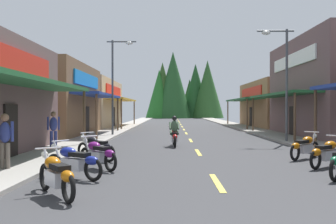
{
  "coord_description": "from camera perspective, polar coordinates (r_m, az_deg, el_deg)",
  "views": [
    {
      "loc": [
        -1.2,
        -2.03,
        1.92
      ],
      "look_at": [
        -1.45,
        29.54,
        1.66
      ],
      "focal_mm": 39.73,
      "sensor_mm": 36.0,
      "label": 1
    }
  ],
  "objects": [
    {
      "name": "storefront_left_middle",
      "position": [
        28.29,
        -19.83,
        1.74
      ],
      "size": [
        9.39,
        10.25,
        5.1
      ],
      "color": "brown",
      "rests_on": "ground"
    },
    {
      "name": "pedestrian_by_shop",
      "position": [
        17.87,
        -17.17,
        -2.32
      ],
      "size": [
        0.55,
        0.35,
        1.8
      ],
      "rotation": [
        0.0,
        0.0,
        1.86
      ],
      "color": "#333F8C",
      "rests_on": "ground"
    },
    {
      "name": "motorcycle_parked_left_3",
      "position": [
        14.1,
        -10.98,
        -5.35
      ],
      "size": [
        1.72,
        1.44,
        1.04
      ],
      "rotation": [
        0.0,
        0.0,
        2.45
      ],
      "color": "black",
      "rests_on": "ground"
    },
    {
      "name": "motorcycle_parked_right_3",
      "position": [
        13.29,
        23.2,
        -5.74
      ],
      "size": [
        1.7,
        1.45,
        1.04
      ],
      "rotation": [
        0.0,
        0.0,
        0.7
      ],
      "color": "black",
      "rests_on": "ground"
    },
    {
      "name": "streetlamp_right",
      "position": [
        21.92,
        17.0,
        6.28
      ],
      "size": [
        2.07,
        0.3,
        6.4
      ],
      "color": "#474C51",
      "rests_on": "ground"
    },
    {
      "name": "pedestrian_waiting",
      "position": [
        12.25,
        -23.74,
        -3.68
      ],
      "size": [
        0.57,
        0.31,
        1.78
      ],
      "rotation": [
        0.0,
        0.0,
        4.58
      ],
      "color": "#726659",
      "rests_on": "ground"
    },
    {
      "name": "sidewalk_left",
      "position": [
        32.64,
        -8.14,
        -2.79
      ],
      "size": [
        2.34,
        90.39,
        0.12
      ],
      "primitive_type": "cube",
      "color": "#9E9991",
      "rests_on": "ground"
    },
    {
      "name": "motorcycle_parked_left_0",
      "position": [
        8.55,
        -16.77,
        -9.17
      ],
      "size": [
        1.34,
        1.79,
        1.04
      ],
      "rotation": [
        0.0,
        0.0,
        2.2
      ],
      "color": "black",
      "rests_on": "ground"
    },
    {
      "name": "storefront_left_far",
      "position": [
        40.26,
        -14.07,
        1.25
      ],
      "size": [
        9.99,
        13.33,
        4.94
      ],
      "color": "tan",
      "rests_on": "ground"
    },
    {
      "name": "ground",
      "position": [
        32.31,
        2.59,
        -3.02
      ],
      "size": [
        9.81,
        90.39,
        0.1
      ],
      "primitive_type": "cube",
      "color": "#38383A"
    },
    {
      "name": "centerline_dashes",
      "position": [
        36.47,
        2.35,
        -2.53
      ],
      "size": [
        0.16,
        66.3,
        0.01
      ],
      "color": "#E0C64C",
      "rests_on": "ground"
    },
    {
      "name": "sidewalk_right",
      "position": [
        33.09,
        13.18,
        -2.76
      ],
      "size": [
        2.34,
        90.39,
        0.12
      ],
      "primitive_type": "cube",
      "color": "gray",
      "rests_on": "ground"
    },
    {
      "name": "rider_cruising_lead",
      "position": [
        18.97,
        0.98,
        -3.34
      ],
      "size": [
        0.6,
        2.14,
        1.57
      ],
      "rotation": [
        0.0,
        0.0,
        1.61
      ],
      "color": "black",
      "rests_on": "ground"
    },
    {
      "name": "streetlamp_left",
      "position": [
        26.44,
        -7.88,
        5.71
      ],
      "size": [
        2.07,
        0.3,
        6.74
      ],
      "color": "#474C51",
      "rests_on": "ground"
    },
    {
      "name": "treeline_backdrop",
      "position": [
        79.39,
        2.35,
        3.42
      ],
      "size": [
        16.46,
        10.51,
        13.95
      ],
      "color": "#236623",
      "rests_on": "ground"
    },
    {
      "name": "motorcycle_parked_left_1",
      "position": [
        10.6,
        -14.25,
        -7.29
      ],
      "size": [
        1.87,
        1.22,
        1.04
      ],
      "rotation": [
        0.0,
        0.0,
        2.58
      ],
      "color": "black",
      "rests_on": "ground"
    },
    {
      "name": "motorcycle_parked_right_4",
      "position": [
        15.15,
        20.24,
        -4.97
      ],
      "size": [
        1.65,
        1.52,
        1.04
      ],
      "rotation": [
        0.0,
        0.0,
        0.74
      ],
      "color": "black",
      "rests_on": "ground"
    },
    {
      "name": "storefront_right_far",
      "position": [
        40.93,
        17.8,
        1.1
      ],
      "size": [
        9.39,
        13.04,
        4.76
      ],
      "color": "olive",
      "rests_on": "ground"
    },
    {
      "name": "motorcycle_parked_left_2",
      "position": [
        12.12,
        -10.71,
        -6.31
      ],
      "size": [
        1.53,
        1.64,
        1.04
      ],
      "rotation": [
        0.0,
        0.0,
        2.32
      ],
      "color": "black",
      "rests_on": "ground"
    }
  ]
}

